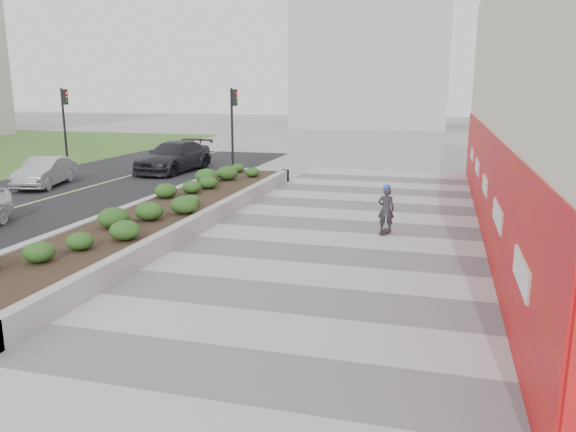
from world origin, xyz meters
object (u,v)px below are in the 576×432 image
car_dark (174,157)px  traffic_signal_far (65,116)px  planter (168,211)px  car_silver (45,172)px  traffic_signal_near (233,118)px  skateboarder (386,209)px

car_dark → traffic_signal_far: bearing=-170.4°
planter → car_silver: car_silver is taller
traffic_signal_near → skateboarder: 13.17m
planter → car_silver: 9.76m
skateboarder → car_silver: (-15.14, 4.34, -0.12)m
planter → skateboarder: 6.76m
traffic_signal_far → traffic_signal_near: bearing=3.1°
car_dark → car_silver: bearing=-116.6°
traffic_signal_far → skateboarder: bearing=-28.0°
skateboarder → car_dark: car_dark is taller
planter → traffic_signal_near: traffic_signal_near is taller
car_dark → skateboarder: bearing=-35.2°
traffic_signal_far → car_silver: traffic_signal_far is taller
skateboarder → car_silver: 15.75m
skateboarder → car_dark: 15.35m
planter → skateboarder: skateboarder is taller
traffic_signal_near → skateboarder: traffic_signal_near is taller
traffic_signal_near → traffic_signal_far: (-9.20, -0.50, 0.00)m
traffic_signal_near → car_dark: size_ratio=0.80×
traffic_signal_far → car_silver: 6.04m
planter → car_dark: (-5.01, 10.48, 0.34)m
planter → traffic_signal_near: bearing=99.3°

